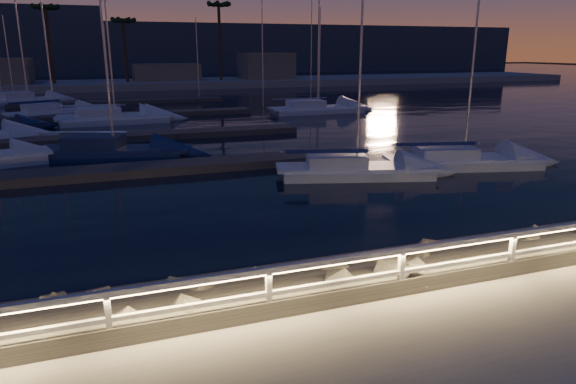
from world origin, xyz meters
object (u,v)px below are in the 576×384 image
at_px(sailboat_l, 315,108).
at_px(sailboat_m, 26,100).
at_px(sailboat_k, 112,118).
at_px(sailboat_c, 352,168).
at_px(sailboat_d, 460,159).
at_px(guard_rail, 215,289).
at_px(sailboat_b, 110,150).
at_px(sailboat_g, 108,116).
at_px(sailboat_n, 52,112).

bearing_deg(sailboat_l, sailboat_m, 145.94).
bearing_deg(sailboat_k, sailboat_c, -66.70).
bearing_deg(sailboat_d, guard_rail, -127.26).
bearing_deg(sailboat_b, guard_rail, -66.34).
bearing_deg(sailboat_b, sailboat_d, -7.17).
distance_m(sailboat_c, sailboat_k, 24.51).
bearing_deg(sailboat_c, sailboat_g, 129.70).
xyz_separation_m(sailboat_k, sailboat_m, (-8.36, 18.85, 0.02)).
relative_size(sailboat_b, sailboat_c, 1.10).
bearing_deg(sailboat_d, sailboat_l, 99.34).
bearing_deg(sailboat_b, sailboat_n, 121.61).
height_order(sailboat_k, sailboat_m, sailboat_k).
relative_size(sailboat_b, sailboat_k, 0.93).
xyz_separation_m(sailboat_g, sailboat_n, (-4.56, 4.57, 0.01)).
distance_m(sailboat_d, sailboat_k, 27.52).
distance_m(sailboat_l, sailboat_m, 31.74).
bearing_deg(sailboat_m, sailboat_k, -91.02).
height_order(sailboat_d, sailboat_l, sailboat_l).
xyz_separation_m(guard_rail, sailboat_k, (-1.10, 34.41, -0.92)).
bearing_deg(sailboat_k, sailboat_d, -55.23).
relative_size(sailboat_g, sailboat_k, 0.96).
xyz_separation_m(guard_rail, sailboat_c, (8.95, 12.06, -0.97)).
height_order(sailboat_k, sailboat_n, sailboat_k).
bearing_deg(guard_rail, sailboat_l, 64.64).
xyz_separation_m(sailboat_b, sailboat_d, (16.51, -8.21, -0.05)).
distance_m(sailboat_l, sailboat_n, 23.24).
distance_m(guard_rail, sailboat_c, 15.05).
bearing_deg(sailboat_k, sailboat_b, -92.78).
bearing_deg(sailboat_n, sailboat_b, -101.62).
bearing_deg(sailboat_m, sailboat_l, -59.09).
bearing_deg(sailboat_g, guard_rail, -82.66).
relative_size(sailboat_b, sailboat_m, 1.01).
height_order(guard_rail, sailboat_c, sailboat_c).
relative_size(sailboat_l, sailboat_n, 1.13).
distance_m(sailboat_b, sailboat_n, 20.45).
distance_m(sailboat_c, sailboat_n, 31.87).
xyz_separation_m(guard_rail, sailboat_d, (14.95, 12.05, -0.97)).
bearing_deg(guard_rail, sailboat_b, 94.41).
relative_size(sailboat_c, sailboat_g, 0.88).
distance_m(sailboat_g, sailboat_k, 1.29).
relative_size(sailboat_k, sailboat_n, 1.11).
height_order(sailboat_b, sailboat_g, sailboat_g).
relative_size(guard_rail, sailboat_b, 3.18).
relative_size(sailboat_b, sailboat_g, 0.97).
relative_size(sailboat_c, sailboat_l, 0.82).
height_order(sailboat_d, sailboat_k, sailboat_k).
bearing_deg(sailboat_m, sailboat_c, -90.86).
relative_size(guard_rail, sailboat_k, 2.94).
relative_size(guard_rail, sailboat_n, 3.26).
bearing_deg(sailboat_g, sailboat_c, -61.25).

